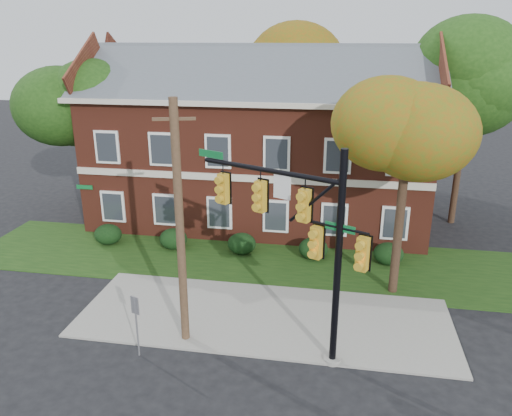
% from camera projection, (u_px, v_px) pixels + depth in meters
% --- Properties ---
extents(ground, '(120.00, 120.00, 0.00)m').
position_uv_depth(ground, '(259.00, 333.00, 18.04)').
color(ground, black).
rests_on(ground, ground).
extents(sidewalk, '(14.00, 5.00, 0.08)m').
position_uv_depth(sidewalk, '(264.00, 317.00, 18.95)').
color(sidewalk, gray).
rests_on(sidewalk, ground).
extents(grass_strip, '(30.00, 6.00, 0.04)m').
position_uv_depth(grass_strip, '(280.00, 262.00, 23.61)').
color(grass_strip, '#193811').
rests_on(grass_strip, ground).
extents(apartment_building, '(18.80, 8.80, 9.74)m').
position_uv_depth(apartment_building, '(260.00, 133.00, 27.84)').
color(apartment_building, maroon).
rests_on(apartment_building, ground).
extents(hedge_far_left, '(1.40, 1.26, 1.05)m').
position_uv_depth(hedge_far_left, '(108.00, 234.00, 25.55)').
color(hedge_far_left, black).
rests_on(hedge_far_left, ground).
extents(hedge_left, '(1.40, 1.26, 1.05)m').
position_uv_depth(hedge_left, '(173.00, 239.00, 24.99)').
color(hedge_left, black).
rests_on(hedge_left, ground).
extents(hedge_center, '(1.40, 1.26, 1.05)m').
position_uv_depth(hedge_center, '(242.00, 244.00, 24.42)').
color(hedge_center, black).
rests_on(hedge_center, ground).
extents(hedge_right, '(1.40, 1.26, 1.05)m').
position_uv_depth(hedge_right, '(313.00, 249.00, 23.85)').
color(hedge_right, black).
rests_on(hedge_right, ground).
extents(hedge_far_right, '(1.40, 1.26, 1.05)m').
position_uv_depth(hedge_far_right, '(388.00, 254.00, 23.29)').
color(hedge_far_right, black).
rests_on(hedge_far_right, ground).
extents(tree_near_right, '(4.50, 4.25, 8.58)m').
position_uv_depth(tree_near_right, '(415.00, 135.00, 18.59)').
color(tree_near_right, black).
rests_on(tree_near_right, ground).
extents(tree_left_rear, '(5.40, 5.10, 8.88)m').
position_uv_depth(tree_left_rear, '(85.00, 101.00, 27.82)').
color(tree_left_rear, black).
rests_on(tree_left_rear, ground).
extents(tree_right_rear, '(6.30, 5.95, 10.62)m').
position_uv_depth(tree_right_rear, '(478.00, 77.00, 25.78)').
color(tree_right_rear, black).
rests_on(tree_right_rear, ground).
extents(tree_far_rear, '(6.84, 6.46, 11.52)m').
position_uv_depth(tree_far_rear, '(298.00, 56.00, 33.65)').
color(tree_far_rear, black).
rests_on(tree_far_rear, ground).
extents(traffic_signal, '(5.91, 2.82, 7.16)m').
position_uv_depth(traffic_signal, '(302.00, 229.00, 15.67)').
color(traffic_signal, gray).
rests_on(traffic_signal, ground).
extents(utility_pole, '(1.29, 0.44, 8.45)m').
position_uv_depth(utility_pole, '(180.00, 227.00, 16.25)').
color(utility_pole, '#44331F').
rests_on(utility_pole, ground).
extents(sign_post, '(0.31, 0.16, 2.22)m').
position_uv_depth(sign_post, '(136.00, 316.00, 16.29)').
color(sign_post, slate).
rests_on(sign_post, ground).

